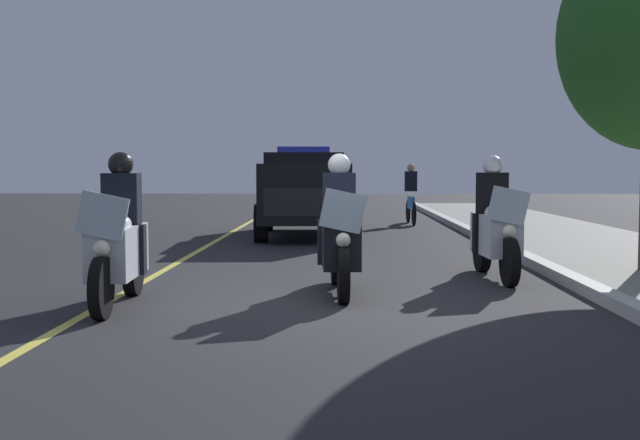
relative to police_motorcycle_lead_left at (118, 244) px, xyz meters
The scene contains 8 objects.
ground_plane 2.35m from the police_motorcycle_lead_left, 99.82° to the left, with size 80.00×80.00×0.00m, color #28282B.
curb_strip 5.54m from the police_motorcycle_lead_left, 93.99° to the left, with size 48.00×0.24×0.15m, color #B7B5AD.
lane_stripe_center 0.82m from the police_motorcycle_lead_left, 151.50° to the right, with size 48.00×0.12×0.01m, color #E0D14C.
police_motorcycle_lead_left is the anchor object (origin of this frame).
police_motorcycle_lead_right 2.65m from the police_motorcycle_lead_left, 112.04° to the left, with size 2.14×0.60×1.72m.
police_motorcycle_trailing 5.16m from the police_motorcycle_lead_left, 116.55° to the left, with size 2.14×0.60×1.72m.
police_suv 9.31m from the police_motorcycle_lead_left, behind, with size 5.00×2.30×2.05m.
cyclist_background 13.68m from the police_motorcycle_lead_left, 161.26° to the left, with size 1.76×0.33×1.69m.
Camera 1 is at (8.74, 0.27, 1.52)m, focal length 42.88 mm.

